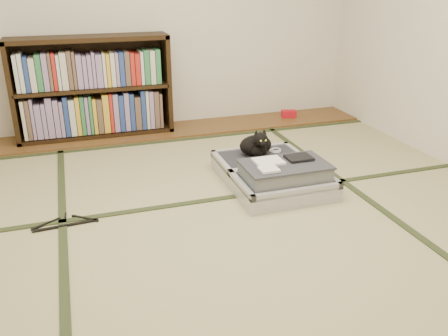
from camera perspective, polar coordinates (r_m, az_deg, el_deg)
name	(u,v)px	position (r m, az deg, el deg)	size (l,w,h in m)	color
floor	(234,227)	(2.93, 1.22, -7.13)	(4.50, 4.50, 0.00)	tan
wood_strip	(167,130)	(4.71, -6.90, 4.50)	(4.00, 0.50, 0.02)	brown
red_item	(289,114)	(5.13, 7.79, 6.50)	(0.15, 0.09, 0.07)	red
tatami_borders	(211,194)	(3.35, -1.59, -3.11)	(4.00, 4.50, 0.01)	#2D381E
bookcase	(93,89)	(4.58, -15.47, 9.10)	(1.42, 0.32, 0.92)	black
suitcase	(274,174)	(3.46, 6.00, -0.70)	(0.67, 0.89, 0.26)	#BBBAC0
cat	(257,145)	(3.66, 3.97, 2.78)	(0.30, 0.30, 0.24)	black
cable_coil	(276,150)	(3.79, 6.23, 2.12)	(0.09, 0.09, 0.02)	white
hanger	(66,223)	(3.12, -18.49, -6.30)	(0.40, 0.19, 0.01)	black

